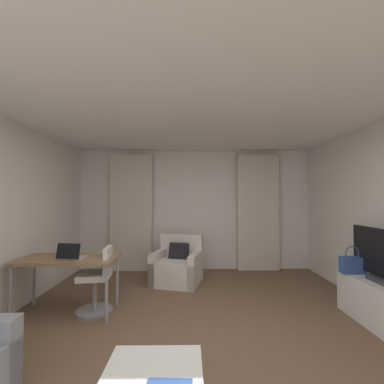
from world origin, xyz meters
name	(u,v)px	position (x,y,z in m)	size (l,w,h in m)	color
ground_plane	(202,351)	(0.00, 0.00, 0.00)	(12.00, 12.00, 0.00)	brown
wall_window	(195,210)	(0.00, 3.03, 1.30)	(5.12, 0.06, 2.60)	silver
ceiling	(201,95)	(0.00, 0.00, 2.63)	(5.12, 6.12, 0.06)	white
curtain_left_panel	(131,212)	(-1.38, 2.90, 1.25)	(0.90, 0.06, 2.50)	beige
curtain_right_panel	(258,212)	(1.38, 2.90, 1.25)	(0.90, 0.06, 2.50)	beige
armchair	(177,267)	(-0.34, 2.12, 0.29)	(0.99, 0.94, 0.85)	silver
desk	(68,263)	(-1.78, 0.89, 0.68)	(1.30, 0.59, 0.74)	olive
desk_chair	(98,283)	(-1.37, 0.91, 0.39)	(0.48, 0.48, 0.88)	gray
laptop	(71,255)	(-1.70, 0.83, 0.79)	(0.35, 0.29, 0.22)	#ADADB2
tv_console	(384,305)	(2.23, 0.46, 0.27)	(0.48, 1.12, 0.53)	white
tv_flatscreen	(383,257)	(2.23, 0.45, 0.84)	(0.20, 1.05, 0.65)	#333338
handbag_primary	(352,264)	(2.10, 0.85, 0.65)	(0.30, 0.14, 0.37)	#335193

